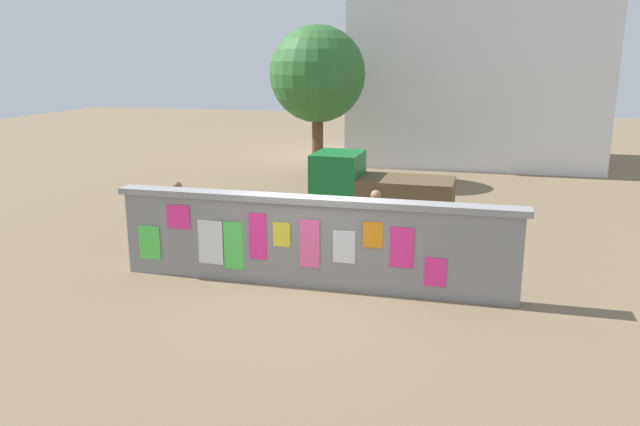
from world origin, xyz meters
name	(u,v)px	position (x,y,z in m)	size (l,w,h in m)	color
ground	(378,197)	(0.00, 8.00, 0.00)	(60.00, 60.00, 0.00)	#7A664C
poster_wall	(311,241)	(-0.01, 0.00, 0.90)	(7.80, 0.42, 1.75)	gray
auto_rickshaw_truck	(375,190)	(0.40, 4.80, 0.90)	(3.63, 1.58, 1.85)	black
motorcycle	(297,236)	(-0.80, 1.69, 0.46)	(1.90, 0.56, 0.87)	black
bicycle_near	(456,247)	(2.60, 2.01, 0.36)	(1.70, 0.44, 0.95)	black
bicycle_far	(238,215)	(-2.88, 3.44, 0.36)	(1.69, 0.47, 0.95)	black
person_walking	(178,209)	(-3.41, 1.31, 0.99)	(0.46, 0.46, 1.62)	#D83F72
person_bystander	(375,220)	(0.96, 1.48, 0.99)	(0.47, 0.47, 1.62)	#3F994C
tree_roadside	(318,75)	(-2.56, 10.30, 3.67)	(3.31, 3.31, 5.35)	brown
building_background	(476,73)	(2.68, 16.31, 3.61)	(10.07, 6.58, 7.19)	silver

